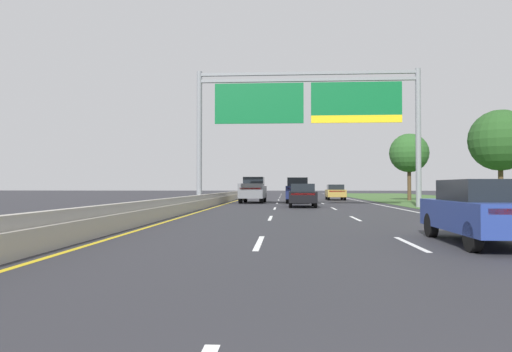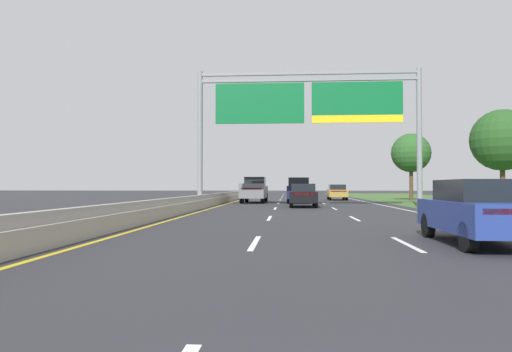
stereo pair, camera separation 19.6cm
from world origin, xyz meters
The scene contains 12 objects.
ground_plane centered at (0.00, 35.00, 0.00)m, with size 220.00×220.00×0.00m, color #2B2B30.
lane_striping centered at (0.00, 34.54, 0.00)m, with size 11.96×106.00×0.01m.
grass_verge_right centered at (13.95, 35.00, 0.01)m, with size 14.00×110.00×0.02m, color #3D602D.
median_barrier_concrete centered at (-6.60, 35.00, 0.35)m, with size 0.60×110.00×0.85m.
overhead_sign_gantry centered at (0.30, 30.41, 6.60)m, with size 15.06×0.42×9.27m.
pickup_truck_grey centered at (-3.91, 38.62, 1.07)m, with size 2.11×5.44×2.20m.
car_black_centre_lane_sedan centered at (-0.03, 30.76, 0.82)m, with size 1.88×4.42×1.57m.
car_navy_centre_lane_suv centered at (-0.17, 38.28, 1.10)m, with size 1.98×4.73×2.11m.
car_gold_right_lane_sedan centered at (3.92, 46.99, 0.82)m, with size 1.91×4.44×1.57m.
car_blue_right_lane_sedan centered at (3.61, 10.59, 0.82)m, with size 1.88×4.42×1.57m.
roadside_tree_mid centered at (14.81, 34.69, 4.82)m, with size 4.55×4.55×7.11m.
roadside_tree_far centered at (10.94, 45.49, 4.64)m, with size 3.80×3.80×6.56m.
Camera 1 is at (-1.21, -1.15, 1.41)m, focal length 32.89 mm.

